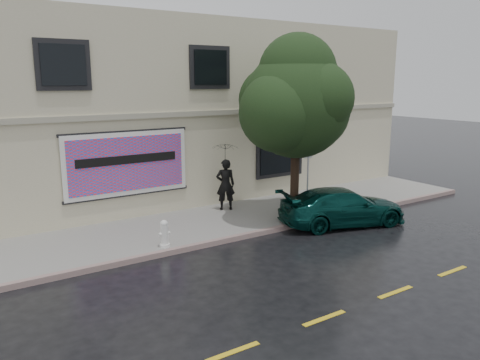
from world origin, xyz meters
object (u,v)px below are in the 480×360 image
pedestrian (225,185)px  fire_hydrant (164,234)px  street_tree (296,105)px  car (342,207)px

pedestrian → fire_hydrant: size_ratio=2.39×
fire_hydrant → pedestrian: bearing=24.7°
street_tree → fire_hydrant: (-5.04, -0.40, -3.44)m
fire_hydrant → street_tree: bearing=-5.1°
car → street_tree: size_ratio=0.76×
fire_hydrant → car: bearing=-18.3°
street_tree → car: bearing=-53.1°
pedestrian → street_tree: size_ratio=0.33×
pedestrian → street_tree: 3.83m
street_tree → pedestrian: bearing=128.6°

